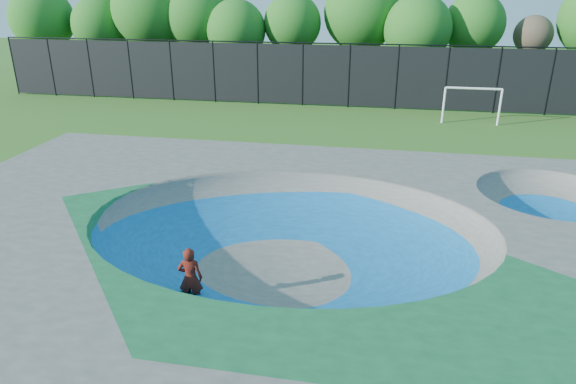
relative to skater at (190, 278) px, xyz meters
name	(u,v)px	position (x,y,z in m)	size (l,w,h in m)	color
ground	(290,270)	(2.04, 2.18, -0.81)	(120.00, 120.00, 0.00)	#30601A
skate_deck	(290,246)	(2.04, 2.18, -0.06)	(22.00, 14.00, 1.50)	gray
skater	(190,278)	(0.00, 0.00, 0.00)	(0.59, 0.39, 1.61)	#AD220D
skateboard	(193,306)	(0.00, 0.00, -0.78)	(0.78, 0.22, 0.05)	black
soccer_goal	(472,99)	(9.22, 20.07, 0.64)	(3.16, 0.12, 2.09)	white
fence	(349,75)	(2.04, 23.18, 1.29)	(48.09, 0.09, 4.04)	black
treeline	(355,20)	(1.97, 28.37, 4.31)	(52.76, 6.78, 8.68)	#4C3426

